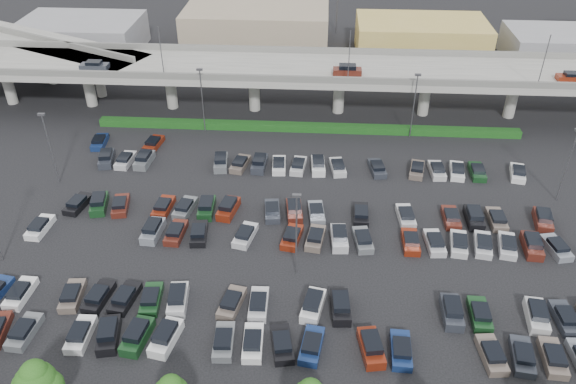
{
  "coord_description": "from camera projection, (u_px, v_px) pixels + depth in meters",
  "views": [
    {
      "loc": [
        2.01,
        -53.75,
        41.64
      ],
      "look_at": [
        -1.66,
        4.59,
        2.0
      ],
      "focal_mm": 35.0,
      "sensor_mm": 36.0,
      "label": 1
    }
  ],
  "objects": [
    {
      "name": "ground",
      "position": [
        299.0,
        227.0,
        67.87
      ],
      "size": [
        280.0,
        280.0,
        0.0
      ],
      "primitive_type": "plane",
      "color": "black"
    },
    {
      "name": "overpass",
      "position": [
        308.0,
        72.0,
        90.38
      ],
      "size": [
        150.0,
        13.0,
        15.8
      ],
      "color": "gray",
      "rests_on": "ground"
    },
    {
      "name": "on_ramp",
      "position": [
        26.0,
        42.0,
        102.29
      ],
      "size": [
        50.93,
        30.13,
        8.8
      ],
      "color": "gray",
      "rests_on": "ground"
    },
    {
      "name": "hedge",
      "position": [
        307.0,
        127.0,
        88.22
      ],
      "size": [
        66.0,
        1.6,
        1.1
      ],
      "primitive_type": "cube",
      "color": "#113D13",
      "rests_on": "ground"
    },
    {
      "name": "parked_cars",
      "position": [
        296.0,
        242.0,
        64.58
      ],
      "size": [
        63.11,
        41.64,
        1.67
      ],
      "color": "#6A5D53",
      "rests_on": "ground"
    },
    {
      "name": "light_poles",
      "position": [
        266.0,
        174.0,
        66.24
      ],
      "size": [
        66.9,
        48.38,
        10.3
      ],
      "color": "#4D4D52",
      "rests_on": "ground"
    },
    {
      "name": "distant_buildings",
      "position": [
        373.0,
        33.0,
        116.19
      ],
      "size": [
        138.0,
        24.0,
        9.0
      ],
      "color": "gray",
      "rests_on": "ground"
    }
  ]
}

